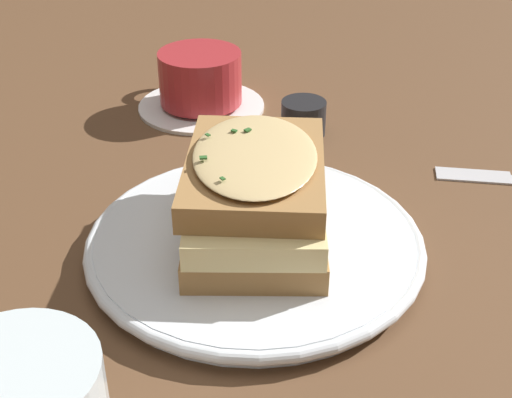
% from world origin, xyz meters
% --- Properties ---
extents(ground_plane, '(2.40, 2.40, 0.00)m').
position_xyz_m(ground_plane, '(0.00, 0.00, 0.00)').
color(ground_plane, brown).
extents(dinner_plate, '(0.26, 0.26, 0.02)m').
position_xyz_m(dinner_plate, '(0.00, 0.00, 0.01)').
color(dinner_plate, white).
rests_on(dinner_plate, ground_plane).
extents(sandwich, '(0.17, 0.18, 0.07)m').
position_xyz_m(sandwich, '(0.00, 0.01, 0.05)').
color(sandwich, '#A37542').
rests_on(sandwich, dinner_plate).
extents(teacup_with_saucer, '(0.14, 0.14, 0.06)m').
position_xyz_m(teacup_with_saucer, '(0.11, 0.25, 0.03)').
color(teacup_with_saucer, white).
rests_on(teacup_with_saucer, ground_plane).
extents(fork, '(0.14, 0.13, 0.00)m').
position_xyz_m(fork, '(0.25, -0.04, 0.00)').
color(fork, silver).
rests_on(fork, ground_plane).
extents(condiment_pot, '(0.04, 0.04, 0.03)m').
position_xyz_m(condiment_pot, '(0.16, 0.14, 0.02)').
color(condiment_pot, black).
rests_on(condiment_pot, ground_plane).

